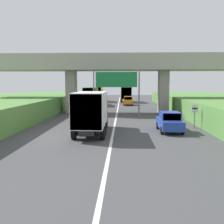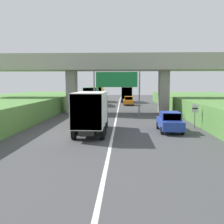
{
  "view_description": "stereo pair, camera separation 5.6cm",
  "coord_description": "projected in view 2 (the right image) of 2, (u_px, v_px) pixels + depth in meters",
  "views": [
    {
      "loc": [
        0.77,
        2.79,
        4.06
      ],
      "look_at": [
        0.0,
        21.63,
        2.0
      ],
      "focal_mm": 40.94,
      "sensor_mm": 36.0,
      "label": 1
    },
    {
      "loc": [
        0.83,
        2.79,
        4.06
      ],
      "look_at": [
        0.0,
        21.63,
        2.0
      ],
      "focal_mm": 40.94,
      "sensor_mm": 36.0,
      "label": 2
    }
  ],
  "objects": [
    {
      "name": "lane_centre_stripe",
      "position": [
        116.0,
        120.0,
        28.94
      ],
      "size": [
        0.2,
        102.91,
        0.01
      ],
      "primitive_type": "cube",
      "color": "white",
      "rests_on": "ground"
    },
    {
      "name": "truck_black",
      "position": [
        127.0,
        94.0,
        57.58
      ],
      "size": [
        2.44,
        7.3,
        3.44
      ],
      "color": "black",
      "rests_on": "ground"
    },
    {
      "name": "overhead_highway_sign",
      "position": [
        117.0,
        83.0,
        31.95
      ],
      "size": [
        5.88,
        0.18,
        5.69
      ],
      "color": "slate",
      "rests_on": "ground"
    },
    {
      "name": "speed_limit_sign",
      "position": [
        195.0,
        113.0,
        23.35
      ],
      "size": [
        0.6,
        0.08,
        2.23
      ],
      "color": "slate",
      "rests_on": "ground"
    },
    {
      "name": "truck_yellow",
      "position": [
        98.0,
        93.0,
        59.13
      ],
      "size": [
        2.44,
        7.3,
        3.44
      ],
      "color": "black",
      "rests_on": "ground"
    },
    {
      "name": "truck_green",
      "position": [
        92.0,
        95.0,
        49.06
      ],
      "size": [
        2.44,
        7.3,
        3.44
      ],
      "color": "black",
      "rests_on": "ground"
    },
    {
      "name": "overpass_bridge",
      "position": [
        117.0,
        69.0,
        36.08
      ],
      "size": [
        40.0,
        4.8,
        8.19
      ],
      "color": "#9E998E",
      "rests_on": "ground"
    },
    {
      "name": "car_blue",
      "position": [
        170.0,
        122.0,
        21.83
      ],
      "size": [
        1.86,
        4.1,
        1.72
      ],
      "color": "#233D9E",
      "rests_on": "ground"
    },
    {
      "name": "truck_red",
      "position": [
        92.0,
        110.0,
        20.89
      ],
      "size": [
        2.44,
        7.3,
        3.44
      ],
      "color": "black",
      "rests_on": "ground"
    },
    {
      "name": "car_orange",
      "position": [
        129.0,
        101.0,
        49.42
      ],
      "size": [
        1.86,
        4.1,
        1.72
      ],
      "color": "orange",
      "rests_on": "ground"
    }
  ]
}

